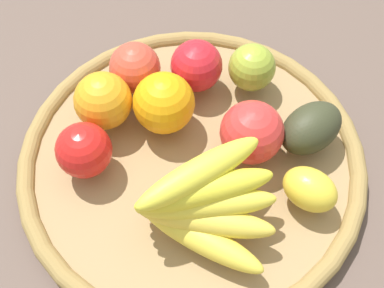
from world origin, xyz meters
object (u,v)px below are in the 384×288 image
object	(u,v)px
orange_0	(164,103)
apple_4	(252,67)
apple_0	(135,68)
apple_2	(252,132)
avocado	(311,128)
orange_1	(103,101)
banana_bunch	(203,205)
apple_3	(196,66)
apple_1	(84,150)
lemon_0	(310,189)

from	to	relation	value
orange_0	apple_4	bearing A→B (deg)	150.76
apple_0	apple_4	bearing A→B (deg)	122.06
apple_2	orange_0	bearing A→B (deg)	-81.53
apple_2	apple_0	world-z (taller)	apple_2
apple_2	avocado	bearing A→B (deg)	130.77
orange_1	banana_bunch	world-z (taller)	banana_bunch
avocado	apple_0	xyz separation A→B (m)	(0.03, -0.24, 0.00)
avocado	apple_0	size ratio (longest dim) A/B	1.27
orange_1	apple_3	bearing A→B (deg)	148.17
apple_4	apple_0	distance (m)	0.16
orange_0	apple_3	bearing A→B (deg)	179.03
orange_1	apple_2	distance (m)	0.19
apple_2	banana_bunch	xyz separation A→B (m)	(0.12, 0.00, 0.01)
avocado	orange_1	xyz separation A→B (m)	(0.10, -0.25, 0.01)
apple_2	apple_1	size ratio (longest dim) A/B	1.15
apple_2	lemon_0	xyz separation A→B (m)	(0.03, 0.09, -0.01)
apple_3	orange_0	distance (m)	0.08
avocado	apple_0	world-z (taller)	apple_0
apple_4	apple_3	world-z (taller)	apple_3
apple_2	orange_0	size ratio (longest dim) A/B	0.99
orange_0	apple_1	world-z (taller)	orange_0
apple_3	apple_1	bearing A→B (deg)	-14.41
apple_4	orange_1	size ratio (longest dim) A/B	0.86
apple_2	apple_1	distance (m)	0.21
avocado	orange_0	distance (m)	0.19
apple_4	lemon_0	world-z (taller)	apple_4
apple_3	apple_0	world-z (taller)	apple_3
lemon_0	apple_1	bearing A→B (deg)	-69.21
orange_0	apple_0	world-z (taller)	orange_0
apple_2	orange_0	world-z (taller)	same
apple_2	apple_4	bearing A→B (deg)	-153.23
orange_0	apple_1	distance (m)	0.12
apple_3	lemon_0	world-z (taller)	apple_3
apple_1	lemon_0	bearing A→B (deg)	110.79
apple_3	orange_0	xyz separation A→B (m)	(0.08, -0.00, 0.00)
apple_4	banana_bunch	bearing A→B (deg)	13.09
apple_2	apple_1	world-z (taller)	apple_2
lemon_0	apple_4	bearing A→B (deg)	-131.88
lemon_0	orange_0	bearing A→B (deg)	-92.74
apple_3	apple_0	xyz separation A→B (m)	(0.05, -0.07, -0.00)
orange_0	banana_bunch	bearing A→B (deg)	49.05
apple_1	apple_0	xyz separation A→B (m)	(-0.14, -0.02, 0.00)
banana_bunch	apple_0	bearing A→B (deg)	-126.08
lemon_0	apple_1	world-z (taller)	apple_1
apple_4	orange_1	xyz separation A→B (m)	(0.15, -0.14, 0.01)
orange_0	apple_1	xyz separation A→B (m)	(0.11, -0.05, -0.01)
apple_4	avocado	size ratio (longest dim) A/B	0.73
apple_4	apple_1	size ratio (longest dim) A/B	0.94
apple_3	apple_0	distance (m)	0.08
lemon_0	apple_1	size ratio (longest dim) A/B	0.97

